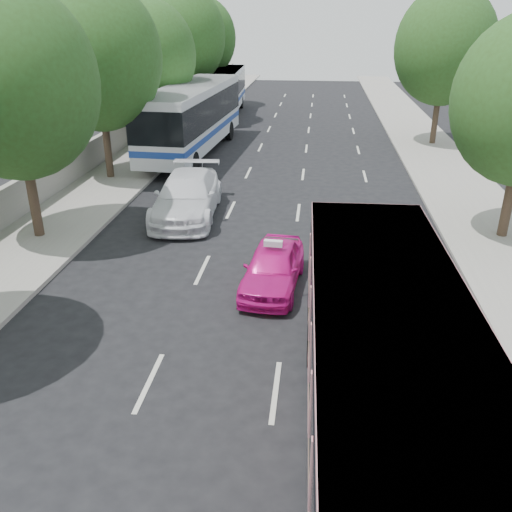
# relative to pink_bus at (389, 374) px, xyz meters

# --- Properties ---
(ground) EXTENTS (120.00, 120.00, 0.00)m
(ground) POSITION_rel_pink_bus_xyz_m (-3.07, 4.00, -2.10)
(ground) COLOR black
(ground) RESTS_ON ground
(sidewalk_left) EXTENTS (4.00, 90.00, 0.15)m
(sidewalk_left) POSITION_rel_pink_bus_xyz_m (-11.57, 24.00, -2.03)
(sidewalk_left) COLOR #9E998E
(sidewalk_left) RESTS_ON ground
(sidewalk_right) EXTENTS (4.00, 90.00, 0.12)m
(sidewalk_right) POSITION_rel_pink_bus_xyz_m (5.43, 24.00, -2.04)
(sidewalk_right) COLOR #9E998E
(sidewalk_right) RESTS_ON ground
(low_wall) EXTENTS (0.30, 90.00, 1.50)m
(low_wall) POSITION_rel_pink_bus_xyz_m (-13.37, 24.00, -1.20)
(low_wall) COLOR #9E998E
(low_wall) RESTS_ON sidewalk_left
(tree_left_b) EXTENTS (5.70, 5.70, 8.88)m
(tree_left_b) POSITION_rel_pink_bus_xyz_m (-11.49, 9.94, 3.71)
(tree_left_b) COLOR #38281E
(tree_left_b) RESTS_ON ground
(tree_left_c) EXTENTS (6.00, 6.00, 9.35)m
(tree_left_c) POSITION_rel_pink_bus_xyz_m (-11.69, 17.94, 4.02)
(tree_left_c) COLOR #38281E
(tree_left_c) RESTS_ON ground
(tree_left_d) EXTENTS (5.52, 5.52, 8.60)m
(tree_left_d) POSITION_rel_pink_bus_xyz_m (-11.59, 25.94, 3.53)
(tree_left_d) COLOR #38281E
(tree_left_d) RESTS_ON ground
(tree_left_e) EXTENTS (6.30, 6.30, 9.82)m
(tree_left_e) POSITION_rel_pink_bus_xyz_m (-11.49, 33.94, 4.33)
(tree_left_e) COLOR #38281E
(tree_left_e) RESTS_ON ground
(tree_left_f) EXTENTS (5.88, 5.88, 9.16)m
(tree_left_f) POSITION_rel_pink_bus_xyz_m (-11.69, 41.94, 3.90)
(tree_left_f) COLOR #38281E
(tree_left_f) RESTS_ON ground
(tree_right_far) EXTENTS (6.00, 6.00, 9.35)m
(tree_right_far) POSITION_rel_pink_bus_xyz_m (6.01, 27.94, 4.02)
(tree_right_far) COLOR #38281E
(tree_right_far) RESTS_ON ground
(pink_bus) EXTENTS (2.95, 10.66, 3.38)m
(pink_bus) POSITION_rel_pink_bus_xyz_m (0.00, 0.00, 0.00)
(pink_bus) COLOR #D2878F
(pink_bus) RESTS_ON ground
(pink_taxi) EXTENTS (1.95, 4.15, 1.37)m
(pink_taxi) POSITION_rel_pink_bus_xyz_m (-2.56, 7.03, -1.42)
(pink_taxi) COLOR #D71285
(pink_taxi) RESTS_ON ground
(white_pickup) EXTENTS (2.82, 6.13, 1.74)m
(white_pickup) POSITION_rel_pink_bus_xyz_m (-6.61, 13.06, -1.24)
(white_pickup) COLOR white
(white_pickup) RESTS_ON ground
(tour_coach_front) EXTENTS (3.59, 13.30, 3.94)m
(tour_coach_front) POSITION_rel_pink_bus_xyz_m (-8.75, 23.98, 0.27)
(tour_coach_front) COLOR silver
(tour_coach_front) RESTS_ON ground
(tour_coach_rear) EXTENTS (3.07, 11.84, 3.51)m
(tour_coach_rear) POSITION_rel_pink_bus_xyz_m (-9.24, 37.49, 0.01)
(tour_coach_rear) COLOR white
(tour_coach_rear) RESTS_ON ground
(taxi_roof_sign) EXTENTS (0.56, 0.23, 0.18)m
(taxi_roof_sign) POSITION_rel_pink_bus_xyz_m (-2.56, 7.03, -0.64)
(taxi_roof_sign) COLOR silver
(taxi_roof_sign) RESTS_ON pink_taxi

